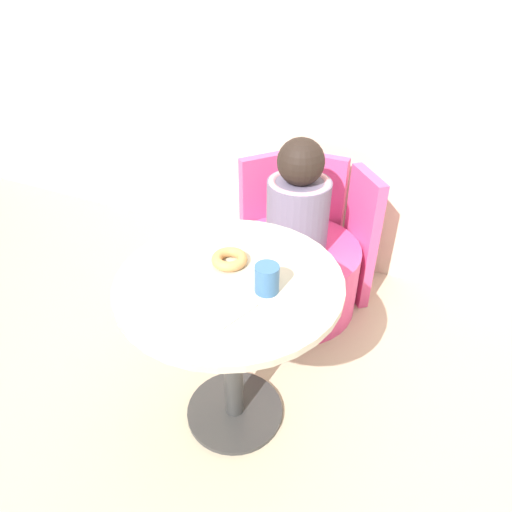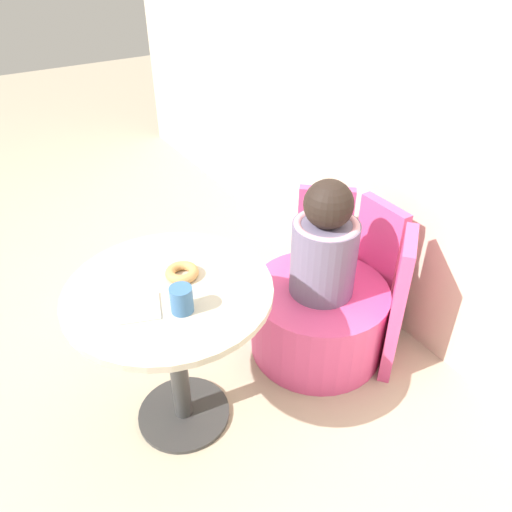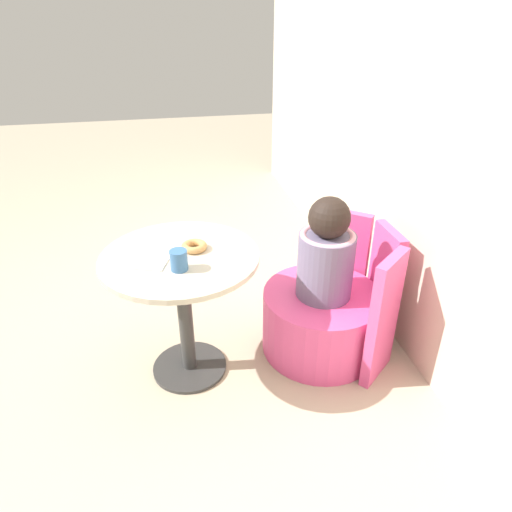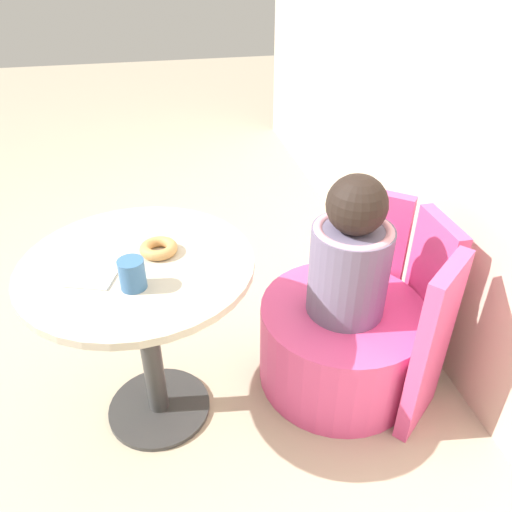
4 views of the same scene
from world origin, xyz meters
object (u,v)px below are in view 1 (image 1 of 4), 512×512
object	(u,v)px
round_table	(231,315)
donut	(230,259)
tub_chair	(294,276)
cup	(267,279)
child_figure	(298,202)

from	to	relation	value
round_table	donut	size ratio (longest dim) A/B	6.15
tub_chair	donut	size ratio (longest dim) A/B	5.28
round_table	tub_chair	distance (m)	0.78
round_table	donut	bearing A→B (deg)	116.55
round_table	cup	bearing A→B (deg)	-3.29
tub_chair	cup	bearing A→B (deg)	-77.71
child_figure	cup	size ratio (longest dim) A/B	5.87
cup	donut	bearing A→B (deg)	154.91
tub_chair	child_figure	size ratio (longest dim) A/B	1.17
round_table	cup	xyz separation A→B (m)	(0.13, -0.01, 0.20)
tub_chair	donut	bearing A→B (deg)	-90.80
child_figure	donut	xyz separation A→B (m)	(-0.01, -0.63, 0.10)
tub_chair	cup	distance (m)	0.90
round_table	donut	world-z (taller)	donut
tub_chair	donut	world-z (taller)	donut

